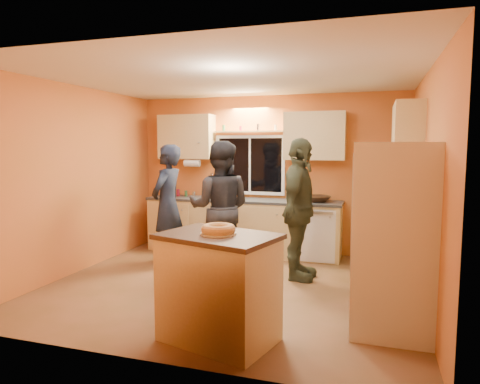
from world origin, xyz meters
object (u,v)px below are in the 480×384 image
at_px(refrigerator, 393,239).
at_px(person_left, 168,204).
at_px(person_right, 299,209).
at_px(person_center, 220,208).
at_px(island, 219,287).

relative_size(refrigerator, person_left, 1.00).
bearing_deg(refrigerator, person_left, 153.52).
bearing_deg(person_right, person_center, 94.22).
bearing_deg(person_left, refrigerator, 65.72).
height_order(island, person_center, person_center).
relative_size(person_center, person_right, 0.98).
bearing_deg(person_left, person_center, 78.74).
relative_size(refrigerator, person_right, 0.96).
bearing_deg(refrigerator, person_center, 148.81).
bearing_deg(island, refrigerator, 39.32).
relative_size(person_left, person_center, 0.98).
relative_size(island, person_right, 0.62).
xyz_separation_m(person_center, person_right, (1.09, 0.04, 0.02)).
xyz_separation_m(person_left, person_center, (0.92, -0.22, 0.02)).
height_order(refrigerator, person_left, refrigerator).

